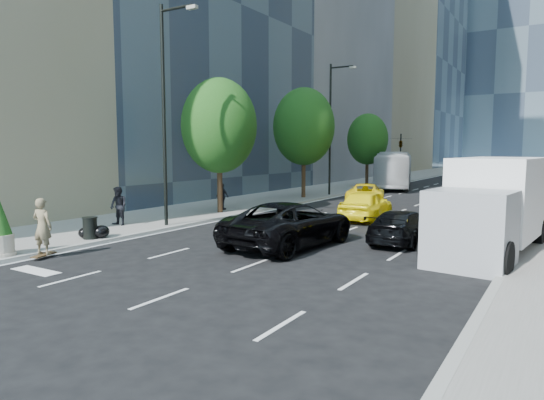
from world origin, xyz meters
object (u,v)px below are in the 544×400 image
Objects in this scene: skateboarder at (43,230)px; black_sedan_mercedes at (402,226)px; city_bus at (394,170)px; box_truck at (492,206)px; black_sedan_lincoln at (290,224)px; trash_can at (90,228)px.

skateboarder is 0.43× the size of black_sedan_mercedes.
box_truck is (12.03, -26.94, 0.00)m from city_bus.
box_truck reaches higher than black_sedan_lincoln.
black_sedan_lincoln is 1.37× the size of black_sedan_mercedes.
box_truck is at bearing -155.35° from black_sedan_lincoln.
skateboarder is 15.55m from box_truck.
black_sedan_lincoln is 0.50× the size of city_bus.
black_sedan_lincoln is at bearing -151.21° from skateboarder.
black_sedan_mercedes is 27.98m from city_bus.
trash_can is (-10.56, -6.47, -0.09)m from black_sedan_mercedes.
black_sedan_mercedes is 0.36× the size of city_bus.
city_bus is 29.51m from box_truck.
black_sedan_mercedes is 3.46m from box_truck.
box_truck reaches higher than black_sedan_mercedes.
skateboarder is 0.16× the size of city_bus.
box_truck is (12.83, 8.74, 0.76)m from skateboarder.
skateboarder reaches higher than black_sedan_lincoln.
black_sedan_lincoln is 4.54m from black_sedan_mercedes.
box_truck reaches higher than trash_can.
trash_can is at bearing 31.66° from black_sedan_mercedes.
city_bus is (-5.30, 29.47, 0.87)m from black_sedan_lincoln.
city_bus is at bearing -71.55° from black_sedan_mercedes.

